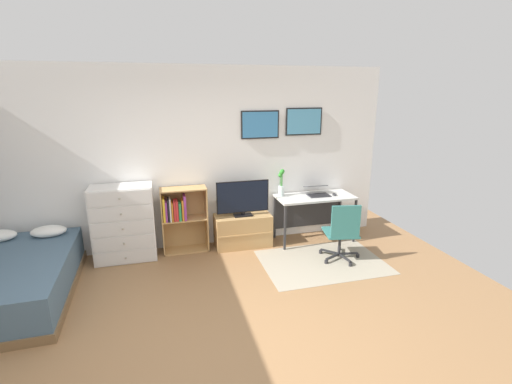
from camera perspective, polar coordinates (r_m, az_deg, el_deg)
ground_plane at (r=3.83m, az=-5.79°, el=-22.33°), size 7.20×7.20×0.00m
wall_back_with_posters at (r=5.53m, az=-10.15°, el=5.06°), size 6.12×0.09×2.70m
area_rug at (r=5.34m, az=10.33°, el=-10.67°), size 1.70×1.20×0.01m
bed at (r=5.17m, az=-34.15°, el=-11.30°), size 1.38×2.00×0.61m
dresser at (r=5.48m, az=-19.92°, el=-4.61°), size 0.84×0.46×1.08m
bookshelf at (r=5.52m, az=-11.68°, el=-3.59°), size 0.67×0.30×0.98m
tv_stand at (r=5.70m, az=-2.07°, el=-6.00°), size 0.86×0.41×0.50m
television at (r=5.50m, az=-2.07°, el=-1.04°), size 0.80×0.16×0.55m
desk at (r=5.92m, az=8.85°, el=-1.71°), size 1.22×0.56×0.74m
office_chair at (r=5.25m, az=13.35°, el=-5.91°), size 0.58×0.57×0.86m
laptop at (r=5.89m, az=9.54°, el=0.17°), size 0.35×0.38×0.15m
computer_mouse at (r=5.90m, az=12.15°, el=-0.37°), size 0.06×0.10×0.03m
bamboo_vase at (r=5.72m, az=3.97°, el=1.42°), size 0.10×0.10×0.43m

